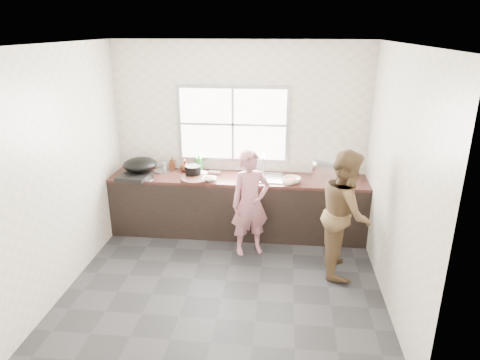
# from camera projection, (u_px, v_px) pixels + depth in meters

# --- Properties ---
(floor) EXTENTS (3.60, 3.20, 0.01)m
(floor) POSITION_uv_depth(u_px,v_px,m) (226.00, 281.00, 5.10)
(floor) COLOR #29292C
(floor) RESTS_ON ground
(ceiling) EXTENTS (3.60, 3.20, 0.01)m
(ceiling) POSITION_uv_depth(u_px,v_px,m) (223.00, 43.00, 4.18)
(ceiling) COLOR silver
(ceiling) RESTS_ON wall_back
(wall_back) EXTENTS (3.60, 0.01, 2.70)m
(wall_back) POSITION_uv_depth(u_px,v_px,m) (240.00, 138.00, 6.14)
(wall_back) COLOR silver
(wall_back) RESTS_ON ground
(wall_left) EXTENTS (0.01, 3.20, 2.70)m
(wall_left) POSITION_uv_depth(u_px,v_px,m) (66.00, 168.00, 4.82)
(wall_left) COLOR beige
(wall_left) RESTS_ON ground
(wall_right) EXTENTS (0.01, 3.20, 2.70)m
(wall_right) POSITION_uv_depth(u_px,v_px,m) (396.00, 180.00, 4.46)
(wall_right) COLOR beige
(wall_right) RESTS_ON ground
(wall_front) EXTENTS (3.60, 0.01, 2.70)m
(wall_front) POSITION_uv_depth(u_px,v_px,m) (194.00, 244.00, 3.14)
(wall_front) COLOR silver
(wall_front) RESTS_ON ground
(cabinet) EXTENTS (3.60, 0.62, 0.82)m
(cabinet) POSITION_uv_depth(u_px,v_px,m) (238.00, 207.00, 6.16)
(cabinet) COLOR black
(cabinet) RESTS_ON floor
(countertop) EXTENTS (3.60, 0.64, 0.04)m
(countertop) POSITION_uv_depth(u_px,v_px,m) (238.00, 178.00, 6.02)
(countertop) COLOR #3A1D17
(countertop) RESTS_ON cabinet
(sink) EXTENTS (0.55, 0.45, 0.02)m
(sink) POSITION_uv_depth(u_px,v_px,m) (263.00, 178.00, 5.98)
(sink) COLOR silver
(sink) RESTS_ON countertop
(faucet) EXTENTS (0.02, 0.02, 0.30)m
(faucet) POSITION_uv_depth(u_px,v_px,m) (264.00, 164.00, 6.11)
(faucet) COLOR silver
(faucet) RESTS_ON countertop
(window_frame) EXTENTS (1.60, 0.05, 1.10)m
(window_frame) POSITION_uv_depth(u_px,v_px,m) (233.00, 124.00, 6.07)
(window_frame) COLOR #9EA0A5
(window_frame) RESTS_ON wall_back
(window_glazing) EXTENTS (1.50, 0.01, 1.00)m
(window_glazing) POSITION_uv_depth(u_px,v_px,m) (233.00, 125.00, 6.05)
(window_glazing) COLOR white
(window_glazing) RESTS_ON window_frame
(woman) EXTENTS (0.57, 0.48, 1.32)m
(woman) POSITION_uv_depth(u_px,v_px,m) (250.00, 206.00, 5.54)
(woman) COLOR #BF7280
(woman) RESTS_ON floor
(person_side) EXTENTS (0.59, 0.76, 1.54)m
(person_side) POSITION_uv_depth(u_px,v_px,m) (345.00, 213.00, 5.07)
(person_side) COLOR brown
(person_side) RESTS_ON floor
(cutting_board) EXTENTS (0.41, 0.41, 0.04)m
(cutting_board) POSITION_uv_depth(u_px,v_px,m) (195.00, 179.00, 5.88)
(cutting_board) COLOR #331A14
(cutting_board) RESTS_ON countertop
(cleaver) EXTENTS (0.18, 0.10, 0.01)m
(cleaver) POSITION_uv_depth(u_px,v_px,m) (214.00, 172.00, 6.11)
(cleaver) COLOR silver
(cleaver) RESTS_ON cutting_board
(bowl_mince) EXTENTS (0.20, 0.20, 0.05)m
(bowl_mince) POSITION_uv_depth(u_px,v_px,m) (209.00, 179.00, 5.86)
(bowl_mince) COLOR white
(bowl_mince) RESTS_ON countertop
(bowl_crabs) EXTENTS (0.25, 0.25, 0.06)m
(bowl_crabs) POSITION_uv_depth(u_px,v_px,m) (292.00, 181.00, 5.79)
(bowl_crabs) COLOR white
(bowl_crabs) RESTS_ON countertop
(bowl_held) EXTENTS (0.23, 0.23, 0.06)m
(bowl_held) POSITION_uv_depth(u_px,v_px,m) (289.00, 182.00, 5.73)
(bowl_held) COLOR white
(bowl_held) RESTS_ON countertop
(black_pot) EXTENTS (0.28, 0.28, 0.16)m
(black_pot) POSITION_uv_depth(u_px,v_px,m) (193.00, 171.00, 6.01)
(black_pot) COLOR black
(black_pot) RESTS_ON countertop
(plate_food) EXTENTS (0.29, 0.29, 0.02)m
(plate_food) POSITION_uv_depth(u_px,v_px,m) (199.00, 173.00, 6.15)
(plate_food) COLOR white
(plate_food) RESTS_ON countertop
(bottle_green) EXTENTS (0.14, 0.14, 0.27)m
(bottle_green) POSITION_uv_depth(u_px,v_px,m) (199.00, 162.00, 6.24)
(bottle_green) COLOR #287C2C
(bottle_green) RESTS_ON countertop
(bottle_brown_tall) EXTENTS (0.09, 0.10, 0.18)m
(bottle_brown_tall) POSITION_uv_depth(u_px,v_px,m) (172.00, 164.00, 6.30)
(bottle_brown_tall) COLOR #4A2312
(bottle_brown_tall) RESTS_ON countertop
(bottle_brown_short) EXTENTS (0.14, 0.14, 0.16)m
(bottle_brown_short) POSITION_uv_depth(u_px,v_px,m) (185.00, 166.00, 6.22)
(bottle_brown_short) COLOR #502314
(bottle_brown_short) RESTS_ON countertop
(glass_jar) EXTENTS (0.09, 0.09, 0.11)m
(glass_jar) POSITION_uv_depth(u_px,v_px,m) (165.00, 166.00, 6.32)
(glass_jar) COLOR silver
(glass_jar) RESTS_ON countertop
(burner) EXTENTS (0.44, 0.44, 0.06)m
(burner) POSITION_uv_depth(u_px,v_px,m) (134.00, 176.00, 5.95)
(burner) COLOR black
(burner) RESTS_ON countertop
(wok) EXTENTS (0.58, 0.58, 0.18)m
(wok) POSITION_uv_depth(u_px,v_px,m) (140.00, 164.00, 6.07)
(wok) COLOR black
(wok) RESTS_ON burner
(dish_rack) EXTENTS (0.41, 0.35, 0.26)m
(dish_rack) POSITION_uv_depth(u_px,v_px,m) (327.00, 167.00, 6.02)
(dish_rack) COLOR white
(dish_rack) RESTS_ON countertop
(pot_lid_left) EXTENTS (0.28, 0.28, 0.01)m
(pot_lid_left) POSITION_uv_depth(u_px,v_px,m) (145.00, 179.00, 5.94)
(pot_lid_left) COLOR #A3A4AA
(pot_lid_left) RESTS_ON countertop
(pot_lid_right) EXTENTS (0.28, 0.28, 0.01)m
(pot_lid_right) POSITION_uv_depth(u_px,v_px,m) (164.00, 171.00, 6.26)
(pot_lid_right) COLOR #B1B4B8
(pot_lid_right) RESTS_ON countertop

